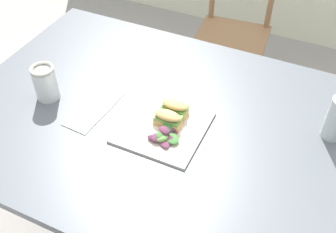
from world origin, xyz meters
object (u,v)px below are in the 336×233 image
at_px(dining_table, 158,137).
at_px(plate_lunch, 163,127).
at_px(chair_wooden_far, 233,34).
at_px(fork_on_napkin, 97,105).
at_px(sandwich_half_front, 168,118).
at_px(mason_jar_iced_tea, 46,84).
at_px(bottle_cold_brew, 336,120).
at_px(sandwich_half_back, 174,108).

xyz_separation_m(dining_table, plate_lunch, (0.04, -0.04, 0.11)).
relative_size(chair_wooden_far, fork_on_napkin, 4.69).
bearing_deg(sandwich_half_front, plate_lunch, -129.79).
height_order(dining_table, chair_wooden_far, chair_wooden_far).
bearing_deg(sandwich_half_front, chair_wooden_far, 95.26).
height_order(chair_wooden_far, mason_jar_iced_tea, mason_jar_iced_tea).
height_order(plate_lunch, sandwich_half_front, sandwich_half_front).
relative_size(fork_on_napkin, bottle_cold_brew, 0.93).
bearing_deg(sandwich_half_back, mason_jar_iced_tea, -167.41).
xyz_separation_m(chair_wooden_far, fork_on_napkin, (-0.17, -1.12, 0.30)).
bearing_deg(dining_table, sandwich_half_back, 29.44).
relative_size(chair_wooden_far, plate_lunch, 3.11).
distance_m(fork_on_napkin, mason_jar_iced_tea, 0.20).
xyz_separation_m(fork_on_napkin, bottle_cold_brew, (0.79, 0.21, 0.07)).
distance_m(sandwich_half_back, mason_jar_iced_tea, 0.48).
relative_size(sandwich_half_front, mason_jar_iced_tea, 0.71).
bearing_deg(chair_wooden_far, sandwich_half_back, -84.55).
bearing_deg(plate_lunch, dining_table, 136.03).
bearing_deg(fork_on_napkin, bottle_cold_brew, 14.88).
height_order(chair_wooden_far, sandwich_half_front, chair_wooden_far).
bearing_deg(bottle_cold_brew, sandwich_half_front, -159.25).
xyz_separation_m(chair_wooden_far, plate_lunch, (0.09, -1.12, 0.30)).
relative_size(chair_wooden_far, sandwich_half_back, 9.11).
height_order(chair_wooden_far, fork_on_napkin, chair_wooden_far).
distance_m(plate_lunch, fork_on_napkin, 0.26).
height_order(dining_table, sandwich_half_back, sandwich_half_back).
distance_m(sandwich_half_front, sandwich_half_back, 0.06).
relative_size(sandwich_half_back, fork_on_napkin, 0.51).
bearing_deg(mason_jar_iced_tea, dining_table, 10.15).
relative_size(chair_wooden_far, bottle_cold_brew, 4.35).
bearing_deg(sandwich_half_front, fork_on_napkin, -176.78).
distance_m(dining_table, bottle_cold_brew, 0.62).
distance_m(chair_wooden_far, sandwich_half_back, 1.11).
bearing_deg(chair_wooden_far, bottle_cold_brew, -56.14).
bearing_deg(bottle_cold_brew, sandwich_half_back, -165.26).
height_order(sandwich_half_back, bottle_cold_brew, bottle_cold_brew).
height_order(chair_wooden_far, plate_lunch, chair_wooden_far).
relative_size(dining_table, sandwich_half_back, 14.93).
distance_m(plate_lunch, mason_jar_iced_tea, 0.46).
height_order(fork_on_napkin, bottle_cold_brew, bottle_cold_brew).
xyz_separation_m(dining_table, chair_wooden_far, (-0.05, 1.08, -0.19)).
xyz_separation_m(fork_on_napkin, mason_jar_iced_tea, (-0.19, -0.03, 0.05)).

